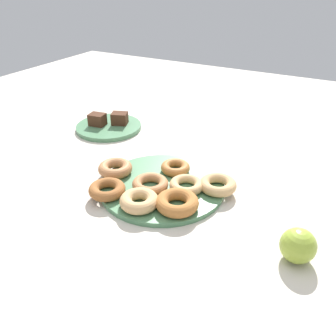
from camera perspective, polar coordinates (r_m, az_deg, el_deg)
The scene contains 14 objects.
ground_plane at distance 0.86m, azimuth -0.96°, elevation -3.31°, with size 2.40×2.40×0.00m, color beige.
donut_plate at distance 0.86m, azimuth -0.96°, elevation -2.97°, with size 0.31×0.31×0.01m, color #4C7F56.
donut_0 at distance 0.83m, azimuth -2.91°, elevation -2.64°, with size 0.09×0.09×0.02m, color #B27547.
donut_1 at distance 0.77m, azimuth 1.50°, elevation -5.67°, with size 0.10×0.10×0.03m, color #AD6B33.
donut_2 at distance 0.90m, azimuth 1.13°, elevation 0.10°, with size 0.08×0.08×0.02m, color #AD6B33.
donut_3 at distance 0.77m, azimuth -4.74°, elevation -5.36°, with size 0.09×0.09×0.03m, color tan.
donut_4 at distance 0.90m, azimuth -8.62°, elevation -0.05°, with size 0.09×0.09×0.03m, color #B27547.
donut_5 at distance 0.84m, azimuth 8.14°, elevation -2.72°, with size 0.09×0.09×0.03m, color tan.
donut_6 at distance 0.83m, azimuth 3.04°, elevation -2.79°, with size 0.08×0.08×0.02m, color tan.
donut_7 at distance 0.82m, azimuth -9.92°, elevation -3.46°, with size 0.09×0.09×0.02m, color #995B2D.
cake_plate at distance 1.20m, azimuth -9.64°, elevation 6.63°, with size 0.22×0.22×0.01m, color #4C7F56.
brownie_near at distance 1.19m, azimuth -11.47°, elevation 7.77°, with size 0.05×0.04×0.04m, color #472819.
brownie_far at distance 1.19m, azimuth -7.92°, elevation 8.03°, with size 0.05×0.04×0.04m, color #472819.
apple at distance 0.69m, azimuth 20.48°, elevation -11.79°, with size 0.07×0.07×0.07m, color #93AD38.
Camera 1 is at (0.36, -0.63, 0.47)m, focal length 37.30 mm.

